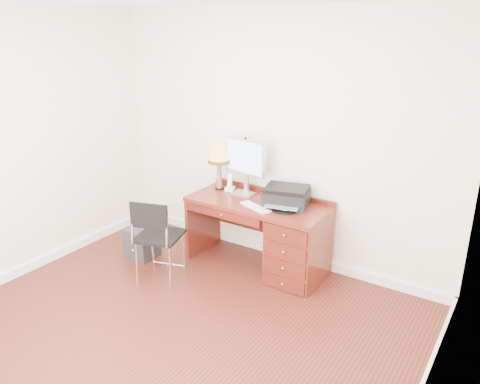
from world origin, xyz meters
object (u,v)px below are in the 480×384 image
Objects in this scene: desk at (284,238)px; chair at (154,232)px; equipment_box at (142,243)px; printer at (286,196)px; monitor at (245,160)px; phone at (230,185)px; leg_lamp at (219,156)px.

chair is at bearing -140.11° from desk.
printer is at bearing 21.00° from equipment_box.
monitor reaches higher than equipment_box.
equipment_box is (-0.94, -0.69, -0.96)m from monitor.
printer is at bearing 110.74° from desk.
phone is at bearing 40.37° from equipment_box.
monitor reaches higher than chair.
monitor is at bearing 4.45° from leg_lamp.
leg_lamp reaches higher than equipment_box.
equipment_box is (-0.50, 0.30, -0.38)m from chair.
monitor is 3.06× the size of phone.
phone is (-0.74, 0.05, -0.04)m from printer.
desk is at bearing -4.30° from monitor.
desk is 7.50× the size of phone.
leg_lamp reaches higher than phone.
monitor is at bearing -14.34° from phone.
leg_lamp is 1.32m from equipment_box.
leg_lamp is (-0.87, 0.03, 0.29)m from printer.
monitor is 1.23m from chair.
equipment_box is (-0.62, -0.66, -0.96)m from leg_lamp.
monitor is 1.75× the size of equipment_box.
phone is at bearing 170.36° from desk.
equipment_box is (-1.52, -0.55, -0.24)m from desk.
desk is 4.28× the size of equipment_box.
monitor is at bearing 159.85° from printer.
monitor is 1.18× the size of printer.
leg_lamp is (-0.90, 0.11, 0.72)m from desk.
leg_lamp is at bearing 163.78° from printer.
printer reaches higher than chair.
leg_lamp is (-0.32, -0.03, -0.00)m from monitor.
leg_lamp reaches higher than desk.
printer reaches higher than desk.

